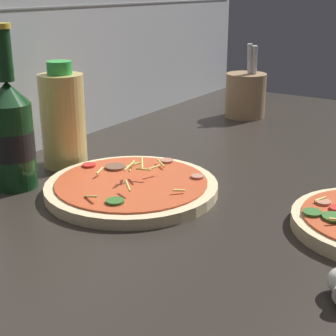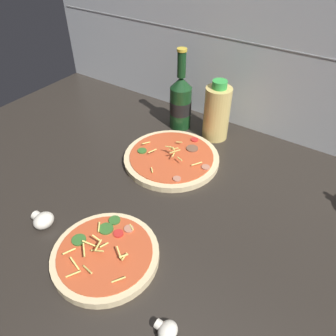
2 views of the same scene
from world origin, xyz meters
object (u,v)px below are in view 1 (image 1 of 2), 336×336
object	(u,v)px
beer_bottle	(12,133)
utensil_crock	(246,94)
oil_bottle	(63,119)
pizza_far	(132,187)

from	to	relation	value
beer_bottle	utensil_crock	size ratio (longest dim) A/B	1.43
beer_bottle	oil_bottle	bearing A→B (deg)	4.48
oil_bottle	beer_bottle	bearing A→B (deg)	-175.52
oil_bottle	utensil_crock	xyz separation A→B (cm)	(52.40, -11.65, -3.02)
oil_bottle	utensil_crock	distance (cm)	53.77
pizza_far	oil_bottle	size ratio (longest dim) A/B	1.45
beer_bottle	oil_bottle	xyz separation A→B (cm)	(12.57, 0.99, -0.42)
pizza_far	beer_bottle	xyz separation A→B (cm)	(-8.27, 17.59, 8.20)
pizza_far	utensil_crock	distance (cm)	57.32
utensil_crock	pizza_far	bearing A→B (deg)	-173.04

